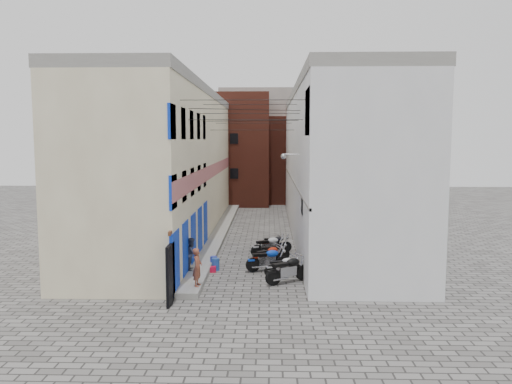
# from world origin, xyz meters

# --- Properties ---
(ground) EXTENTS (90.00, 90.00, 0.00)m
(ground) POSITION_xyz_m (0.00, 0.00, 0.00)
(ground) COLOR #555250
(ground) RESTS_ON ground
(plinth) EXTENTS (0.90, 26.00, 0.25)m
(plinth) POSITION_xyz_m (-2.05, 13.00, 0.12)
(plinth) COLOR gray
(plinth) RESTS_ON ground
(building_left) EXTENTS (5.10, 27.00, 9.00)m
(building_left) POSITION_xyz_m (-4.98, 12.95, 4.50)
(building_left) COLOR beige
(building_left) RESTS_ON ground
(building_right) EXTENTS (5.94, 26.00, 9.00)m
(building_right) POSITION_xyz_m (5.00, 13.00, 4.51)
(building_right) COLOR silver
(building_right) RESTS_ON ground
(building_far_brick_left) EXTENTS (6.00, 6.00, 10.00)m
(building_far_brick_left) POSITION_xyz_m (-2.00, 28.00, 5.00)
(building_far_brick_left) COLOR maroon
(building_far_brick_left) RESTS_ON ground
(building_far_brick_right) EXTENTS (5.00, 6.00, 8.00)m
(building_far_brick_right) POSITION_xyz_m (3.00, 30.00, 4.00)
(building_far_brick_right) COLOR maroon
(building_far_brick_right) RESTS_ON ground
(building_far_concrete) EXTENTS (8.00, 5.00, 11.00)m
(building_far_concrete) POSITION_xyz_m (0.00, 34.00, 5.50)
(building_far_concrete) COLOR gray
(building_far_concrete) RESTS_ON ground
(far_shopfront) EXTENTS (2.00, 0.30, 2.40)m
(far_shopfront) POSITION_xyz_m (0.00, 25.20, 1.20)
(far_shopfront) COLOR black
(far_shopfront) RESTS_ON ground
(overhead_wires) EXTENTS (5.80, 13.02, 1.32)m
(overhead_wires) POSITION_xyz_m (0.00, 7.64, 7.12)
(overhead_wires) COLOR black
(overhead_wires) RESTS_ON ground
(motorcycle_a) EXTENTS (2.20, 1.70, 1.25)m
(motorcycle_a) POSITION_xyz_m (1.85, 2.34, 0.62)
(motorcycle_a) COLOR black
(motorcycle_a) RESTS_ON ground
(motorcycle_b) EXTENTS (1.80, 1.06, 0.99)m
(motorcycle_b) POSITION_xyz_m (1.67, 3.31, 0.50)
(motorcycle_b) COLOR silver
(motorcycle_b) RESTS_ON ground
(motorcycle_c) EXTENTS (2.12, 1.15, 1.17)m
(motorcycle_c) POSITION_xyz_m (0.98, 4.20, 0.59)
(motorcycle_c) COLOR #0C38B7
(motorcycle_c) RESTS_ON ground
(motorcycle_d) EXTENTS (1.90, 1.51, 1.09)m
(motorcycle_d) POSITION_xyz_m (1.05, 5.08, 0.54)
(motorcycle_d) COLOR #A01E0B
(motorcycle_d) RESTS_ON ground
(motorcycle_e) EXTENTS (1.81, 1.02, 1.00)m
(motorcycle_e) POSITION_xyz_m (1.23, 6.15, 0.50)
(motorcycle_e) COLOR black
(motorcycle_e) RESTS_ON ground
(motorcycle_f) EXTENTS (2.09, 1.41, 1.16)m
(motorcycle_f) POSITION_xyz_m (1.05, 7.12, 0.58)
(motorcycle_f) COLOR silver
(motorcycle_f) RESTS_ON ground
(motorcycle_g) EXTENTS (1.74, 0.56, 1.01)m
(motorcycle_g) POSITION_xyz_m (1.38, 8.13, 0.50)
(motorcycle_g) COLOR black
(motorcycle_g) RESTS_ON ground
(person_a) EXTENTS (0.40, 0.57, 1.49)m
(person_a) POSITION_xyz_m (-1.75, 1.00, 1.00)
(person_a) COLOR brown
(person_a) RESTS_ON plinth
(person_b) EXTENTS (0.57, 0.71, 1.42)m
(person_b) POSITION_xyz_m (-2.35, 3.44, 0.96)
(person_b) COLOR #363C51
(person_b) RESTS_ON plinth
(water_jug_near) EXTENTS (0.46, 0.46, 0.55)m
(water_jug_near) POSITION_xyz_m (-1.40, 4.26, 0.28)
(water_jug_near) COLOR #204AA4
(water_jug_near) RESTS_ON ground
(water_jug_far) EXTENTS (0.37, 0.37, 0.50)m
(water_jug_far) POSITION_xyz_m (-1.55, 4.87, 0.25)
(water_jug_far) COLOR #2433B5
(water_jug_far) RESTS_ON ground
(red_crate) EXTENTS (0.40, 0.30, 0.25)m
(red_crate) POSITION_xyz_m (-1.55, 3.94, 0.12)
(red_crate) COLOR red
(red_crate) RESTS_ON ground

